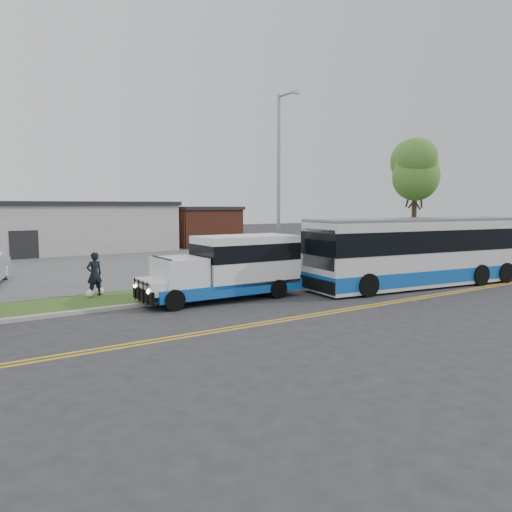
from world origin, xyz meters
TOP-DOWN VIEW (x-y plane):
  - ground at (0.00, 0.00)m, footprint 140.00×140.00m
  - lane_line_north at (0.00, -3.85)m, footprint 70.00×0.12m
  - lane_line_south at (0.00, -4.15)m, footprint 70.00×0.12m
  - curb at (0.00, 1.10)m, footprint 80.00×0.30m
  - verge at (0.00, 2.90)m, footprint 80.00×3.30m
  - parking_lot at (0.00, 17.00)m, footprint 80.00×25.00m
  - commercial_building at (-6.00, 27.00)m, footprint 25.40×10.40m
  - brick_wing at (10.50, 26.00)m, footprint 6.30×7.30m
  - tree_east at (14.00, 3.00)m, footprint 5.20×5.20m
  - streetlight_near at (3.00, 2.73)m, footprint 0.35×1.53m
  - shuttle_bus at (-1.19, 0.58)m, footprint 7.20×2.57m
  - transit_bus at (8.40, -1.80)m, footprint 12.56×4.38m
  - pedestrian at (-6.13, 4.00)m, footprint 0.77×0.57m
  - grocery_bag_left at (-6.43, 3.75)m, footprint 0.32×0.32m
  - grocery_bag_right at (-5.83, 4.25)m, footprint 0.32×0.32m

SIDE VIEW (x-z plane):
  - ground at x=0.00m, z-range 0.00..0.00m
  - lane_line_north at x=0.00m, z-range 0.00..0.01m
  - lane_line_south at x=0.00m, z-range 0.00..0.01m
  - verge at x=0.00m, z-range 0.00..0.10m
  - parking_lot at x=0.00m, z-range 0.00..0.10m
  - curb at x=0.00m, z-range 0.00..0.15m
  - grocery_bag_left at x=-6.43m, z-range 0.10..0.42m
  - grocery_bag_right at x=-5.83m, z-range 0.10..0.42m
  - pedestrian at x=-6.13m, z-range 0.10..2.02m
  - shuttle_bus at x=-1.19m, z-range 0.09..2.82m
  - transit_bus at x=8.40m, z-range 0.02..3.43m
  - brick_wing at x=10.50m, z-range 0.01..3.91m
  - commercial_building at x=-6.00m, z-range 0.01..4.36m
  - streetlight_near at x=3.00m, z-range 0.48..9.98m
  - tree_east at x=14.00m, z-range 2.04..10.37m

